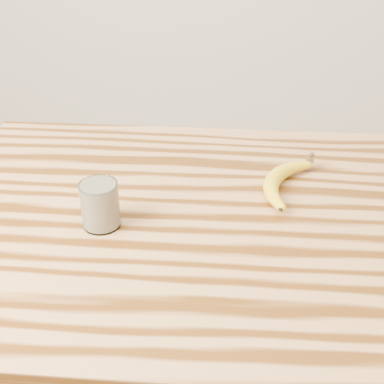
{
  "coord_description": "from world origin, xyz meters",
  "views": [
    {
      "loc": [
        -0.0,
        -0.87,
        1.5
      ],
      "look_at": [
        -0.07,
        0.04,
        0.93
      ],
      "focal_mm": 50.0,
      "sensor_mm": 36.0,
      "label": 1
    }
  ],
  "objects": [
    {
      "name": "table",
      "position": [
        0.0,
        0.0,
        0.77
      ],
      "size": [
        1.2,
        0.8,
        0.9
      ],
      "color": "#AD7644",
      "rests_on": "ground"
    },
    {
      "name": "smoothie_glass",
      "position": [
        -0.24,
        -0.05,
        0.95
      ],
      "size": [
        0.07,
        0.07,
        0.09
      ],
      "color": "white",
      "rests_on": "table"
    },
    {
      "name": "banana",
      "position": [
        0.1,
        0.12,
        0.92
      ],
      "size": [
        0.2,
        0.3,
        0.03
      ],
      "primitive_type": null,
      "rotation": [
        0.0,
        0.0,
        -0.37
      ],
      "color": "gold",
      "rests_on": "table"
    }
  ]
}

